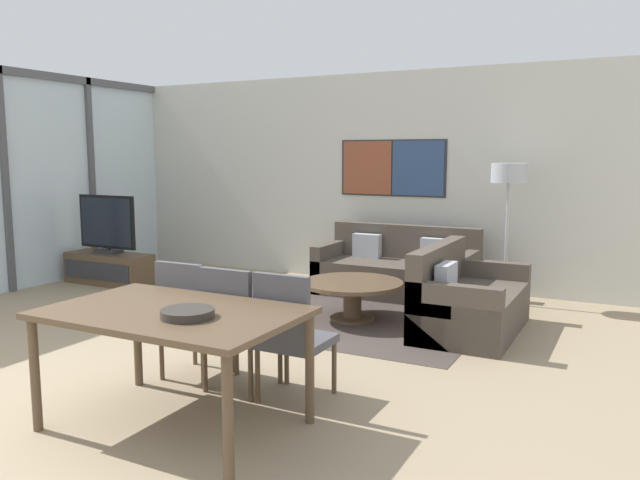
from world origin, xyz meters
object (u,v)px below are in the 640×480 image
at_px(sofa_side, 464,303).
at_px(dining_table, 173,321).
at_px(tv_console, 109,268).
at_px(floor_lamp, 509,182).
at_px(sofa_main, 398,272).
at_px(television, 107,225).
at_px(coffee_table, 353,291).
at_px(fruit_bowl, 188,313).
at_px(dining_chair_centre, 236,323).
at_px(dining_chair_right, 290,331).
at_px(dining_chair_left, 191,315).

relative_size(sofa_side, dining_table, 0.94).
bearing_deg(tv_console, floor_lamp, 14.49).
relative_size(sofa_main, floor_lamp, 1.18).
bearing_deg(sofa_side, television, 89.30).
bearing_deg(coffee_table, fruit_bowl, -84.62).
bearing_deg(tv_console, dining_chair_centre, -32.53).
distance_m(dining_table, floor_lamp, 4.57).
height_order(dining_chair_centre, dining_chair_right, same).
bearing_deg(floor_lamp, dining_chair_left, -114.54).
bearing_deg(tv_console, sofa_main, 17.71).
distance_m(dining_chair_centre, dining_chair_right, 0.45).
height_order(sofa_main, floor_lamp, floor_lamp).
bearing_deg(television, sofa_main, 17.70).
height_order(television, dining_chair_right, television).
distance_m(dining_chair_left, dining_chair_right, 0.90).
relative_size(tv_console, television, 1.31).
relative_size(dining_chair_centre, floor_lamp, 0.57).
relative_size(television, sofa_side, 0.63).
height_order(television, sofa_side, television).
height_order(sofa_side, coffee_table, sofa_side).
relative_size(tv_console, fruit_bowl, 3.90).
relative_size(tv_console, sofa_side, 0.83).
bearing_deg(dining_chair_centre, tv_console, 147.47).
bearing_deg(floor_lamp, dining_chair_right, -101.60).
height_order(sofa_main, fruit_bowl, sofa_main).
relative_size(coffee_table, dining_chair_centre, 1.14).
height_order(dining_table, dining_chair_centre, dining_chair_centre).
distance_m(coffee_table, dining_chair_left, 2.21).
bearing_deg(sofa_side, coffee_table, 95.89).
distance_m(sofa_main, dining_chair_centre, 3.57).
bearing_deg(dining_chair_right, floor_lamp, 78.40).
bearing_deg(dining_chair_right, dining_table, -123.27).
xyz_separation_m(television, floor_lamp, (4.95, 1.28, 0.62)).
bearing_deg(dining_chair_right, sofa_main, 98.44).
relative_size(sofa_main, dining_table, 1.21).
bearing_deg(dining_chair_right, television, 150.45).
relative_size(dining_table, fruit_bowl, 4.98).
xyz_separation_m(dining_table, dining_chair_centre, (0.00, 0.68, -0.18)).
height_order(tv_console, dining_chair_right, dining_chair_right).
bearing_deg(television, dining_chair_left, -35.42).
relative_size(dining_chair_right, floor_lamp, 0.57).
bearing_deg(dining_chair_left, dining_chair_right, -2.31).
bearing_deg(dining_table, tv_console, 140.70).
bearing_deg(dining_table, television, 140.69).
xyz_separation_m(television, dining_table, (3.75, -3.07, -0.10)).
xyz_separation_m(dining_table, dining_chair_left, (-0.45, 0.72, -0.18)).
relative_size(sofa_side, dining_chair_right, 1.61).
bearing_deg(sofa_main, tv_console, -162.29).
relative_size(sofa_main, coffee_table, 1.82).
distance_m(tv_console, sofa_main, 3.86).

